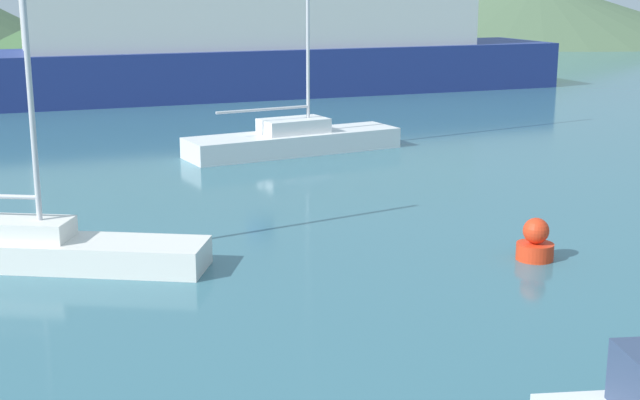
{
  "coord_description": "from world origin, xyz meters",
  "views": [
    {
      "loc": [
        -6.86,
        -3.51,
        5.82
      ],
      "look_at": [
        0.59,
        14.0,
        1.2
      ],
      "focal_mm": 50.0,
      "sensor_mm": 36.0,
      "label": 1
    }
  ],
  "objects_px": {
    "ferry_distant": "(258,41)",
    "buoy_marker": "(535,243)",
    "sailboat_inner": "(294,138)",
    "sailboat_middle": "(14,246)"
  },
  "relations": [
    {
      "from": "sailboat_inner",
      "to": "buoy_marker",
      "type": "relative_size",
      "value": 12.29
    },
    {
      "from": "sailboat_inner",
      "to": "buoy_marker",
      "type": "bearing_deg",
      "value": -94.76
    },
    {
      "from": "sailboat_middle",
      "to": "ferry_distant",
      "type": "height_order",
      "value": "ferry_distant"
    },
    {
      "from": "ferry_distant",
      "to": "sailboat_middle",
      "type": "bearing_deg",
      "value": -116.83
    },
    {
      "from": "sailboat_inner",
      "to": "sailboat_middle",
      "type": "bearing_deg",
      "value": -141.83
    },
    {
      "from": "buoy_marker",
      "to": "sailboat_inner",
      "type": "bearing_deg",
      "value": 90.85
    },
    {
      "from": "sailboat_inner",
      "to": "ferry_distant",
      "type": "relative_size",
      "value": 0.33
    },
    {
      "from": "ferry_distant",
      "to": "buoy_marker",
      "type": "relative_size",
      "value": 37.01
    },
    {
      "from": "sailboat_middle",
      "to": "buoy_marker",
      "type": "relative_size",
      "value": 8.47
    },
    {
      "from": "sailboat_inner",
      "to": "ferry_distant",
      "type": "xyz_separation_m",
      "value": [
        4.6,
        16.99,
        2.32
      ]
    }
  ]
}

